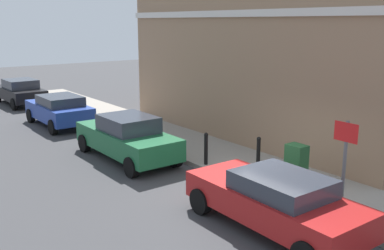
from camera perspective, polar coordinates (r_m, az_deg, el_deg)
name	(u,v)px	position (r m, az deg, el deg)	size (l,w,h in m)	color
ground	(245,200)	(11.88, 6.79, -9.60)	(80.00, 80.00, 0.00)	#38383A
sidewalk	(173,139)	(17.39, -2.44, -1.83)	(2.66, 30.00, 0.15)	gray
corner_building	(289,27)	(18.70, 12.34, 12.28)	(6.66, 12.80, 8.75)	#937256
car_red	(275,200)	(10.15, 10.67, -9.46)	(1.89, 4.37, 1.34)	maroon
car_green	(127,137)	(15.09, -8.35, -1.56)	(1.82, 4.49, 1.53)	#195933
car_blue	(59,110)	(20.64, -16.72, 1.92)	(1.88, 3.98, 1.39)	navy
car_black	(20,91)	(26.77, -21.25, 4.06)	(1.92, 4.23, 1.44)	black
utility_cabinet	(296,166)	(12.60, 13.24, -5.21)	(0.46, 0.61, 1.15)	#1E4C28
bollard_near_cabinet	(258,152)	(13.64, 8.55, -3.47)	(0.14, 0.14, 1.04)	black
bollard_far_kerb	(206,147)	(13.98, 1.81, -2.91)	(0.14, 0.14, 1.04)	black
street_sign	(345,155)	(10.50, 19.07, -3.71)	(0.08, 0.60, 2.30)	#59595B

